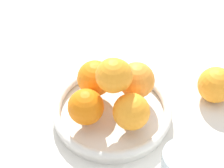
# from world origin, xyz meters

# --- Properties ---
(ground_plane) EXTENTS (4.00, 4.00, 0.00)m
(ground_plane) POSITION_xyz_m (0.00, 0.00, 0.00)
(ground_plane) COLOR silver
(fruit_bowl) EXTENTS (0.26, 0.26, 0.03)m
(fruit_bowl) POSITION_xyz_m (0.00, 0.00, 0.02)
(fruit_bowl) COLOR silver
(fruit_bowl) RESTS_ON ground_plane
(orange_pile) EXTENTS (0.19, 0.20, 0.13)m
(orange_pile) POSITION_xyz_m (-0.00, -0.00, 0.09)
(orange_pile) COLOR orange
(orange_pile) RESTS_ON fruit_bowl
(stray_orange) EXTENTS (0.08, 0.08, 0.08)m
(stray_orange) POSITION_xyz_m (-0.15, -0.18, 0.04)
(stray_orange) COLOR orange
(stray_orange) RESTS_ON ground_plane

